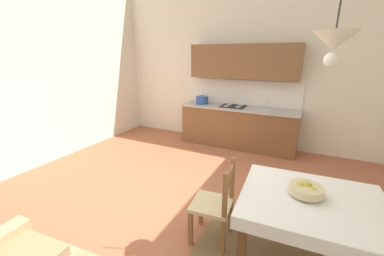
% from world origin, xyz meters
% --- Properties ---
extents(ground_plane, '(6.48, 6.12, 0.10)m').
position_xyz_m(ground_plane, '(0.00, 0.00, -0.05)').
color(ground_plane, '#A86042').
extents(wall_back, '(6.48, 0.12, 4.11)m').
position_xyz_m(wall_back, '(0.00, 2.82, 2.05)').
color(wall_back, silver).
rests_on(wall_back, ground_plane).
extents(wall_left, '(0.12, 6.12, 4.11)m').
position_xyz_m(wall_left, '(-3.00, 0.00, 2.05)').
color(wall_left, silver).
rests_on(wall_left, ground_plane).
extents(kitchen_cabinetry, '(2.51, 0.63, 2.20)m').
position_xyz_m(kitchen_cabinetry, '(0.05, 2.49, 0.86)').
color(kitchen_cabinetry, brown).
rests_on(kitchen_cabinetry, ground_plane).
extents(dining_table, '(1.30, 1.11, 0.75)m').
position_xyz_m(dining_table, '(1.56, -0.42, 0.62)').
color(dining_table, brown).
rests_on(dining_table, ground_plane).
extents(dining_chair_tv_side, '(0.46, 0.46, 0.93)m').
position_xyz_m(dining_chair_tv_side, '(0.65, -0.46, 0.44)').
color(dining_chair_tv_side, '#D1BC89').
rests_on(dining_chair_tv_side, ground_plane).
extents(fruit_bowl, '(0.30, 0.30, 0.12)m').
position_xyz_m(fruit_bowl, '(1.50, -0.38, 0.81)').
color(fruit_bowl, beige).
rests_on(fruit_bowl, dining_table).
extents(pendant_lamp, '(0.32, 0.32, 0.80)m').
position_xyz_m(pendant_lamp, '(1.53, -0.42, 2.09)').
color(pendant_lamp, black).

